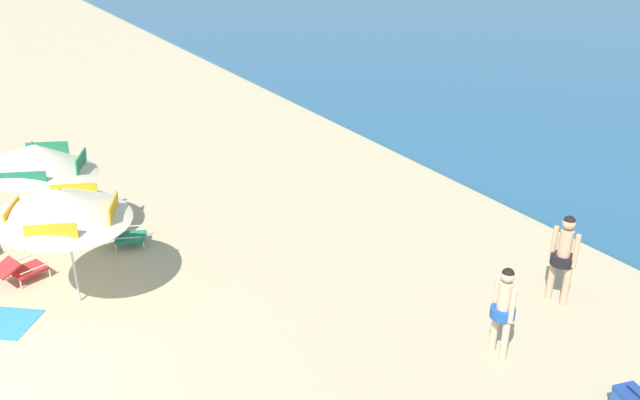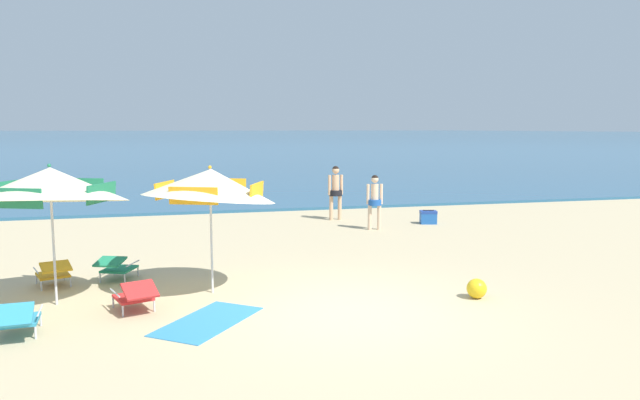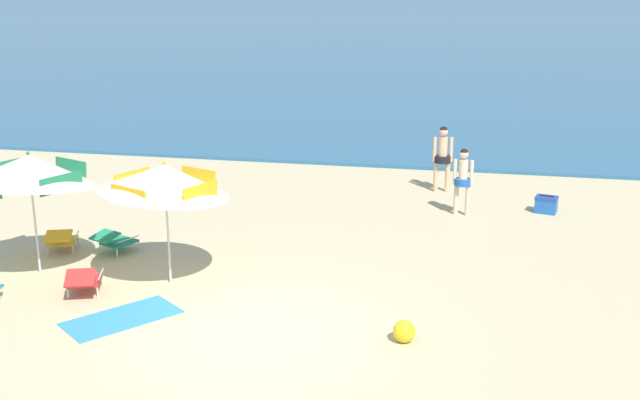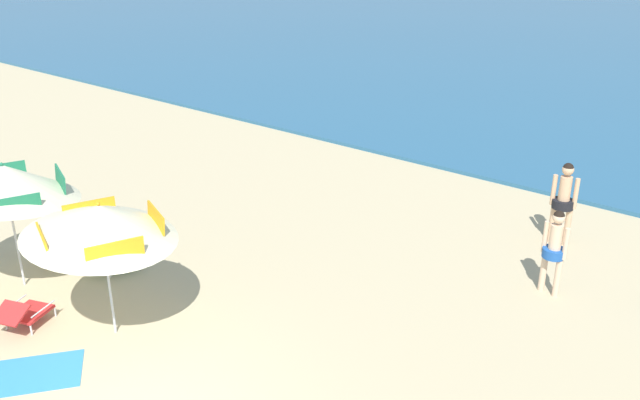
{
  "view_description": "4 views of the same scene",
  "coord_description": "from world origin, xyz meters",
  "views": [
    {
      "loc": [
        8.49,
        0.6,
        6.28
      ],
      "look_at": [
        -1.42,
        6.37,
        1.19
      ],
      "focal_mm": 34.88,
      "sensor_mm": 36.0,
      "label": 1
    },
    {
      "loc": [
        -2.64,
        -8.61,
        2.89
      ],
      "look_at": [
        0.89,
        5.37,
        1.12
      ],
      "focal_mm": 32.88,
      "sensor_mm": 36.0,
      "label": 2
    },
    {
      "loc": [
        3.32,
        -10.31,
        5.15
      ],
      "look_at": [
        -0.04,
        5.26,
        0.69
      ],
      "focal_mm": 42.82,
      "sensor_mm": 36.0,
      "label": 3
    },
    {
      "loc": [
        6.2,
        -3.5,
        6.15
      ],
      "look_at": [
        -1.23,
        5.91,
        1.08
      ],
      "focal_mm": 38.07,
      "sensor_mm": 36.0,
      "label": 4
    }
  ],
  "objects": [
    {
      "name": "beach_umbrella_striped_main",
      "position": [
        -4.56,
        1.55,
        1.99
      ],
      "size": [
        2.73,
        2.77,
        2.43
      ],
      "color": "silver",
      "rests_on": "ground"
    },
    {
      "name": "cooler_box",
      "position": [
        4.89,
        7.7,
        0.2
      ],
      "size": [
        0.57,
        0.46,
        0.43
      ],
      "color": "#1E56A8",
      "rests_on": "ground"
    },
    {
      "name": "beach_umbrella_striped_second",
      "position": [
        -2.01,
        1.65,
        1.93
      ],
      "size": [
        3.24,
        3.23,
        2.32
      ],
      "color": "silver",
      "rests_on": "ground"
    },
    {
      "name": "person_standing_near_shore",
      "position": [
        2.94,
        7.1,
        0.91
      ],
      "size": [
        0.46,
        0.39,
        1.58
      ],
      "color": "beige",
      "rests_on": "ground"
    },
    {
      "name": "lounge_chair_under_umbrella",
      "position": [
        -3.74,
        2.91,
        0.28
      ],
      "size": [
        0.81,
        0.98,
        0.49
      ],
      "color": "#1E7F56",
      "rests_on": "ground"
    },
    {
      "name": "ground_plane",
      "position": [
        0.0,
        0.0,
        0.0
      ],
      "size": [
        800.0,
        800.0,
        0.0
      ],
      "primitive_type": "plane",
      "color": "tan"
    },
    {
      "name": "beach_ball",
      "position": [
        2.35,
        0.18,
        0.17
      ],
      "size": [
        0.34,
        0.34,
        0.34
      ],
      "primitive_type": "sphere",
      "color": "yellow",
      "rests_on": "ground"
    },
    {
      "name": "lounge_chair_beside_umbrella",
      "position": [
        -4.8,
        2.74,
        0.28
      ],
      "size": [
        0.79,
        0.98,
        0.49
      ],
      "color": "gold",
      "rests_on": "ground"
    },
    {
      "name": "lounge_chair_facing_sea",
      "position": [
        -3.27,
        0.83,
        0.27
      ],
      "size": [
        0.79,
        1.0,
        0.51
      ],
      "color": "red",
      "rests_on": "ground"
    },
    {
      "name": "beach_towel",
      "position": [
        -2.19,
        0.07,
        0.01
      ],
      "size": [
        1.81,
        1.98,
        0.01
      ],
      "primitive_type": "cube",
      "rotation": [
        0.0,
        0.0,
        5.63
      ],
      "color": "#3384BC",
      "rests_on": "ground"
    },
    {
      "name": "person_standing_beside",
      "position": [
        2.35,
        9.14,
        0.99
      ],
      "size": [
        0.51,
        0.42,
        1.72
      ],
      "color": "#D8A87F",
      "rests_on": "ground"
    }
  ]
}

